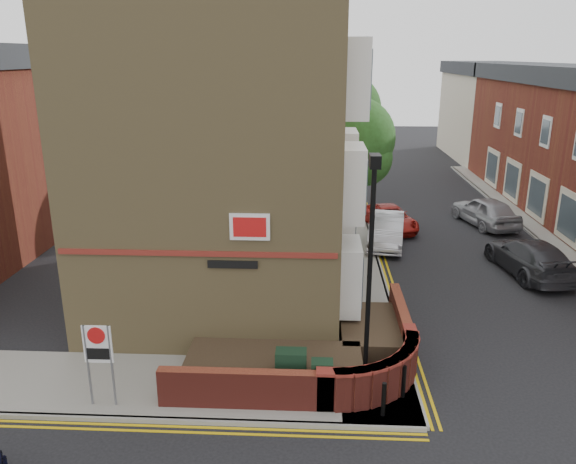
% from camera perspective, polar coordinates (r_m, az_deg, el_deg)
% --- Properties ---
extents(ground, '(120.00, 120.00, 0.00)m').
position_cam_1_polar(ground, '(14.32, 1.32, -19.18)').
color(ground, black).
rests_on(ground, ground).
extents(pavement_corner, '(13.00, 3.00, 0.12)m').
position_cam_1_polar(pavement_corner, '(15.97, -11.63, -15.03)').
color(pavement_corner, gray).
rests_on(pavement_corner, ground).
extents(pavement_main, '(2.00, 32.00, 0.12)m').
position_cam_1_polar(pavement_main, '(28.81, 6.22, 0.31)').
color(pavement_main, gray).
rests_on(pavement_main, ground).
extents(kerb_side, '(13.00, 0.15, 0.12)m').
position_cam_1_polar(kerb_side, '(14.77, -13.11, -18.12)').
color(kerb_side, gray).
rests_on(kerb_side, ground).
extents(kerb_main_near, '(0.15, 32.00, 0.12)m').
position_cam_1_polar(kerb_main_near, '(28.89, 8.20, 0.28)').
color(kerb_main_near, gray).
rests_on(kerb_main_near, ground).
extents(kerb_main_far, '(0.15, 40.00, 0.12)m').
position_cam_1_polar(kerb_main_far, '(28.04, 25.25, -1.82)').
color(kerb_main_far, gray).
rests_on(kerb_main_far, ground).
extents(yellow_lines_side, '(13.00, 0.28, 0.01)m').
position_cam_1_polar(yellow_lines_side, '(14.61, -13.37, -18.85)').
color(yellow_lines_side, gold).
rests_on(yellow_lines_side, ground).
extents(yellow_lines_main, '(0.28, 32.00, 0.01)m').
position_cam_1_polar(yellow_lines_main, '(28.93, 8.69, 0.17)').
color(yellow_lines_main, gold).
rests_on(yellow_lines_main, ground).
extents(corner_building, '(8.95, 10.40, 13.60)m').
position_cam_1_polar(corner_building, '(19.86, -6.25, 10.71)').
color(corner_building, '#917A4D').
rests_on(corner_building, ground).
extents(garden_wall, '(6.80, 6.00, 1.20)m').
position_cam_1_polar(garden_wall, '(16.39, 1.58, -13.94)').
color(garden_wall, maroon).
rests_on(garden_wall, ground).
extents(lamppost, '(0.25, 0.50, 6.30)m').
position_cam_1_polar(lamppost, '(13.77, 8.25, -4.92)').
color(lamppost, black).
rests_on(lamppost, pavement_corner).
extents(utility_cabinet_large, '(0.80, 0.45, 1.20)m').
position_cam_1_polar(utility_cabinet_large, '(15.00, 0.31, -13.97)').
color(utility_cabinet_large, black).
rests_on(utility_cabinet_large, pavement_corner).
extents(utility_cabinet_small, '(0.55, 0.40, 1.10)m').
position_cam_1_polar(utility_cabinet_small, '(14.77, 3.46, -14.80)').
color(utility_cabinet_small, black).
rests_on(utility_cabinet_small, pavement_corner).
extents(bollard_near, '(0.11, 0.11, 0.90)m').
position_cam_1_polar(bollard_near, '(14.42, 9.69, -16.40)').
color(bollard_near, black).
rests_on(bollard_near, pavement_corner).
extents(bollard_far, '(0.11, 0.11, 0.90)m').
position_cam_1_polar(bollard_far, '(15.17, 11.67, -14.66)').
color(bollard_far, black).
rests_on(bollard_far, pavement_corner).
extents(zone_sign, '(0.72, 0.07, 2.20)m').
position_cam_1_polar(zone_sign, '(14.80, -18.72, -11.34)').
color(zone_sign, slate).
rests_on(zone_sign, pavement_corner).
extents(far_terrace_cream, '(5.40, 12.40, 8.00)m').
position_cam_1_polar(far_terrace_cream, '(51.67, 19.29, 11.62)').
color(far_terrace_cream, beige).
rests_on(far_terrace_cream, ground).
extents(tree_near, '(3.64, 3.65, 6.70)m').
position_cam_1_polar(tree_near, '(25.87, 6.79, 8.87)').
color(tree_near, '#382B1E').
rests_on(tree_near, pavement_main).
extents(tree_mid, '(4.03, 4.03, 7.42)m').
position_cam_1_polar(tree_mid, '(33.73, 5.96, 11.77)').
color(tree_mid, '#382B1E').
rests_on(tree_mid, pavement_main).
extents(tree_far, '(3.81, 3.81, 7.00)m').
position_cam_1_polar(tree_far, '(41.71, 5.40, 12.50)').
color(tree_far, '#382B1E').
rests_on(tree_far, pavement_main).
extents(traffic_light_assembly, '(0.20, 0.16, 4.20)m').
position_cam_1_polar(traffic_light_assembly, '(36.99, 6.24, 8.49)').
color(traffic_light_assembly, black).
rests_on(traffic_light_assembly, pavement_main).
extents(silver_car_near, '(2.20, 4.63, 1.46)m').
position_cam_1_polar(silver_car_near, '(26.65, 9.95, 0.22)').
color(silver_car_near, '#BABAC3').
rests_on(silver_car_near, ground).
extents(red_car_main, '(2.85, 4.56, 1.18)m').
position_cam_1_polar(red_car_main, '(29.18, 10.28, 1.43)').
color(red_car_main, maroon).
rests_on(red_car_main, ground).
extents(grey_car_far, '(2.71, 5.23, 1.45)m').
position_cam_1_polar(grey_car_far, '(24.83, 23.33, -2.33)').
color(grey_car_far, '#2F3034').
rests_on(grey_car_far, ground).
extents(silver_car_far, '(2.94, 4.85, 1.54)m').
position_cam_1_polar(silver_car_far, '(31.02, 19.43, 2.01)').
color(silver_car_far, '#96989D').
rests_on(silver_car_far, ground).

